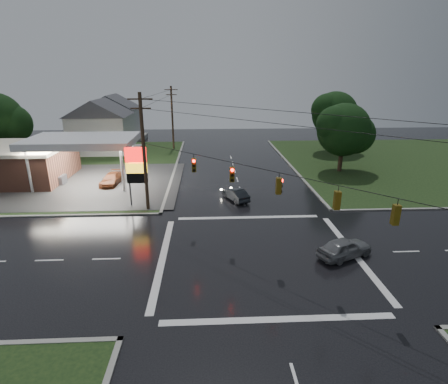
{
  "coord_description": "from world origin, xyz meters",
  "views": [
    {
      "loc": [
        -3.67,
        -22.4,
        12.62
      ],
      "look_at": [
        -2.31,
        5.56,
        3.0
      ],
      "focal_mm": 28.0,
      "sensor_mm": 36.0,
      "label": 1
    }
  ],
  "objects_px": {
    "utility_pole_nw": "(144,151)",
    "utility_pole_n": "(172,117)",
    "house_near": "(101,125)",
    "gas_station": "(25,161)",
    "pylon_sign": "(137,167)",
    "car_crossing": "(345,248)",
    "car_north": "(236,194)",
    "tree_ne_far": "(336,114)",
    "tree_ne_near": "(345,130)",
    "house_far": "(113,117)",
    "car_pump": "(112,179)"
  },
  "relations": [
    {
      "from": "utility_pole_nw",
      "to": "utility_pole_n",
      "type": "xyz_separation_m",
      "value": [
        0.0,
        28.5,
        -0.25
      ]
    },
    {
      "from": "car_pump",
      "to": "house_near",
      "type": "bearing_deg",
      "value": 113.69
    },
    {
      "from": "house_near",
      "to": "tree_ne_far",
      "type": "height_order",
      "value": "tree_ne_far"
    },
    {
      "from": "utility_pole_n",
      "to": "tree_ne_near",
      "type": "distance_m",
      "value": 28.55
    },
    {
      "from": "pylon_sign",
      "to": "house_near",
      "type": "bearing_deg",
      "value": 112.28
    },
    {
      "from": "pylon_sign",
      "to": "house_far",
      "type": "relative_size",
      "value": 0.54
    },
    {
      "from": "pylon_sign",
      "to": "car_pump",
      "type": "distance_m",
      "value": 9.15
    },
    {
      "from": "utility_pole_nw",
      "to": "car_crossing",
      "type": "bearing_deg",
      "value": -32.76
    },
    {
      "from": "gas_station",
      "to": "house_far",
      "type": "relative_size",
      "value": 2.37
    },
    {
      "from": "gas_station",
      "to": "house_far",
      "type": "distance_m",
      "value": 28.61
    },
    {
      "from": "pylon_sign",
      "to": "utility_pole_n",
      "type": "relative_size",
      "value": 0.57
    },
    {
      "from": "car_north",
      "to": "car_pump",
      "type": "xyz_separation_m",
      "value": [
        -14.22,
        6.04,
        0.03
      ]
    },
    {
      "from": "tree_ne_near",
      "to": "house_near",
      "type": "bearing_deg",
      "value": 158.24
    },
    {
      "from": "utility_pole_n",
      "to": "car_north",
      "type": "height_order",
      "value": "utility_pole_n"
    },
    {
      "from": "gas_station",
      "to": "pylon_sign",
      "type": "relative_size",
      "value": 4.37
    },
    {
      "from": "pylon_sign",
      "to": "tree_ne_far",
      "type": "distance_m",
      "value": 36.35
    },
    {
      "from": "car_crossing",
      "to": "car_pump",
      "type": "height_order",
      "value": "car_crossing"
    },
    {
      "from": "house_far",
      "to": "tree_ne_far",
      "type": "bearing_deg",
      "value": -19.71
    },
    {
      "from": "car_crossing",
      "to": "tree_ne_near",
      "type": "bearing_deg",
      "value": -44.6
    },
    {
      "from": "gas_station",
      "to": "car_north",
      "type": "height_order",
      "value": "gas_station"
    },
    {
      "from": "gas_station",
      "to": "car_north",
      "type": "relative_size",
      "value": 6.84
    },
    {
      "from": "utility_pole_nw",
      "to": "tree_ne_near",
      "type": "distance_m",
      "value": 26.74
    },
    {
      "from": "house_near",
      "to": "car_pump",
      "type": "xyz_separation_m",
      "value": [
        5.93,
        -18.29,
        -3.74
      ]
    },
    {
      "from": "pylon_sign",
      "to": "house_far",
      "type": "xyz_separation_m",
      "value": [
        -11.45,
        37.5,
        0.39
      ]
    },
    {
      "from": "gas_station",
      "to": "pylon_sign",
      "type": "distance_m",
      "value": 17.81
    },
    {
      "from": "pylon_sign",
      "to": "car_north",
      "type": "height_order",
      "value": "pylon_sign"
    },
    {
      "from": "car_crossing",
      "to": "tree_ne_far",
      "type": "bearing_deg",
      "value": -42.66
    },
    {
      "from": "car_north",
      "to": "car_pump",
      "type": "distance_m",
      "value": 15.45
    },
    {
      "from": "tree_ne_far",
      "to": "car_crossing",
      "type": "distance_m",
      "value": 36.65
    },
    {
      "from": "car_north",
      "to": "car_crossing",
      "type": "distance_m",
      "value": 13.98
    },
    {
      "from": "utility_pole_n",
      "to": "house_near",
      "type": "distance_m",
      "value": 11.67
    },
    {
      "from": "gas_station",
      "to": "tree_ne_near",
      "type": "bearing_deg",
      "value": 3.3
    },
    {
      "from": "car_north",
      "to": "tree_ne_near",
      "type": "bearing_deg",
      "value": -169.88
    },
    {
      "from": "house_far",
      "to": "tree_ne_far",
      "type": "relative_size",
      "value": 1.13
    },
    {
      "from": "car_crossing",
      "to": "house_near",
      "type": "bearing_deg",
      "value": 11.65
    },
    {
      "from": "tree_ne_far",
      "to": "house_near",
      "type": "bearing_deg",
      "value": 176.99
    },
    {
      "from": "utility_pole_n",
      "to": "tree_ne_far",
      "type": "height_order",
      "value": "utility_pole_n"
    },
    {
      "from": "pylon_sign",
      "to": "house_near",
      "type": "height_order",
      "value": "house_near"
    },
    {
      "from": "car_north",
      "to": "car_pump",
      "type": "height_order",
      "value": "car_pump"
    },
    {
      "from": "tree_ne_near",
      "to": "car_crossing",
      "type": "height_order",
      "value": "tree_ne_near"
    },
    {
      "from": "tree_ne_far",
      "to": "utility_pole_n",
      "type": "bearing_deg",
      "value": 171.45
    },
    {
      "from": "tree_ne_far",
      "to": "tree_ne_near",
      "type": "bearing_deg",
      "value": -104.07
    },
    {
      "from": "house_near",
      "to": "car_north",
      "type": "bearing_deg",
      "value": -50.37
    },
    {
      "from": "house_near",
      "to": "car_pump",
      "type": "bearing_deg",
      "value": -72.03
    },
    {
      "from": "utility_pole_n",
      "to": "car_crossing",
      "type": "xyz_separation_m",
      "value": [
        15.56,
        -38.51,
        -4.75
      ]
    },
    {
      "from": "utility_pole_nw",
      "to": "car_pump",
      "type": "xyz_separation_m",
      "value": [
        -5.52,
        8.21,
        -5.06
      ]
    },
    {
      "from": "tree_ne_far",
      "to": "car_crossing",
      "type": "relative_size",
      "value": 2.33
    },
    {
      "from": "utility_pole_nw",
      "to": "car_north",
      "type": "distance_m",
      "value": 10.31
    },
    {
      "from": "pylon_sign",
      "to": "house_far",
      "type": "bearing_deg",
      "value": 106.98
    },
    {
      "from": "house_near",
      "to": "pylon_sign",
      "type": "bearing_deg",
      "value": -67.72
    }
  ]
}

